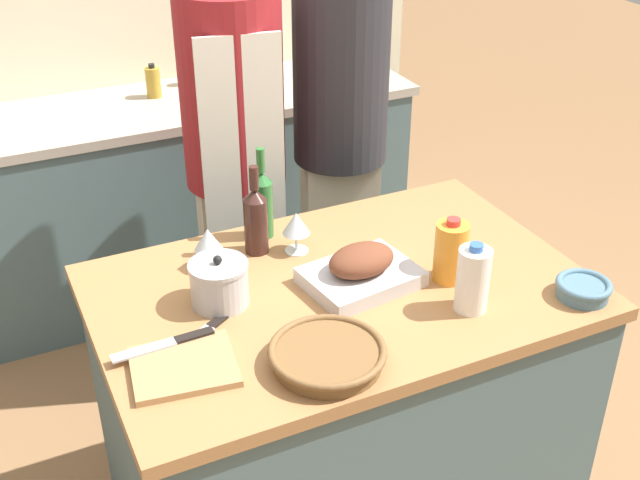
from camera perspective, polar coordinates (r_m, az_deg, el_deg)
kitchen_island at (r=2.52m, az=1.31°, el=-11.89°), size 1.35×0.88×0.90m
back_counter at (r=3.76m, az=-9.58°, el=3.18°), size 2.10×0.60×0.92m
roasting_pan at (r=2.23m, az=2.94°, el=-2.16°), size 0.33×0.27×0.12m
wicker_basket at (r=1.95m, az=0.53°, el=-8.17°), size 0.29×0.29×0.05m
cutting_board at (r=1.97m, az=-9.67°, el=-8.85°), size 0.28×0.25×0.02m
stock_pot at (r=2.15m, az=-7.18°, el=-3.07°), size 0.16×0.16×0.15m
mixing_bowl at (r=2.30m, az=18.21°, el=-3.29°), size 0.15×0.15×0.05m
juice_jug at (r=2.25m, az=9.28°, el=-0.82°), size 0.09×0.09×0.19m
milk_jug at (r=2.14m, az=10.81°, el=-2.77°), size 0.09×0.09×0.20m
wine_bottle_green at (r=2.35m, az=-4.60°, el=1.51°), size 0.07×0.07×0.28m
wine_bottle_dark at (r=2.44m, az=-4.14°, el=2.70°), size 0.07×0.07×0.29m
wine_glass_left at (r=2.30m, az=-7.96°, el=-0.05°), size 0.08×0.08×0.13m
wine_glass_right at (r=2.36m, az=-1.71°, el=1.12°), size 0.08×0.08×0.13m
knife_chef at (r=2.03m, az=-10.83°, el=-7.23°), size 0.26×0.04×0.01m
knife_paring at (r=2.09m, az=-8.09°, el=-6.37°), size 0.18×0.13×0.01m
stand_mixer at (r=3.61m, az=-4.74°, el=12.48°), size 0.18×0.14×0.31m
condiment_bottle_tall at (r=3.73m, az=-8.36°, el=12.29°), size 0.06×0.06×0.20m
condiment_bottle_short at (r=3.62m, az=-11.78°, el=10.94°), size 0.06×0.06×0.15m
person_cook_aproned at (r=2.94m, az=-6.06°, el=6.36°), size 0.37×0.39×1.74m
person_cook_guest at (r=3.07m, az=1.45°, el=8.13°), size 0.36×0.36×1.78m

